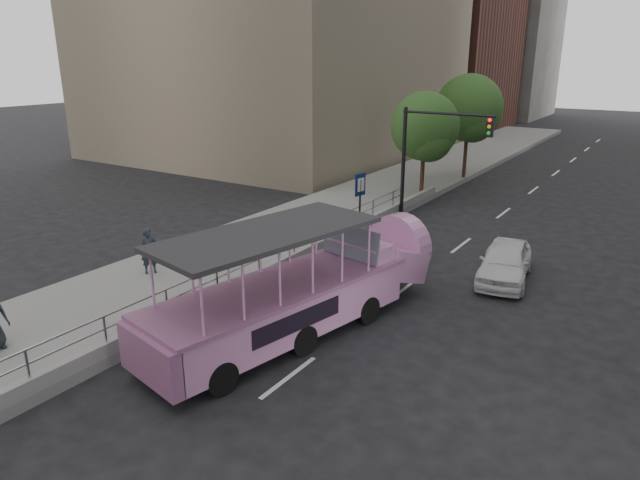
% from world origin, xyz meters
% --- Properties ---
extents(ground, '(160.00, 160.00, 0.00)m').
position_xyz_m(ground, '(0.00, 0.00, 0.00)').
color(ground, black).
extents(sidewalk, '(5.50, 80.00, 0.30)m').
position_xyz_m(sidewalk, '(-5.75, 10.00, 0.15)').
color(sidewalk, gray).
rests_on(sidewalk, ground).
extents(kerb_wall, '(0.24, 30.00, 0.36)m').
position_xyz_m(kerb_wall, '(-3.12, 2.00, 0.48)').
color(kerb_wall, '#A3A39E').
rests_on(kerb_wall, sidewalk).
extents(guardrail, '(0.07, 22.00, 0.71)m').
position_xyz_m(guardrail, '(-3.12, 2.00, 1.14)').
color(guardrail, '#B4B4B9').
rests_on(guardrail, kerb_wall).
extents(duck_boat, '(4.16, 9.84, 3.18)m').
position_xyz_m(duck_boat, '(-0.15, 0.39, 1.18)').
color(duck_boat, black).
rests_on(duck_boat, ground).
extents(car, '(2.21, 4.16, 1.35)m').
position_xyz_m(car, '(3.53, 7.15, 0.67)').
color(car, white).
rests_on(car, ground).
extents(pedestrian_near, '(0.64, 0.69, 1.59)m').
position_xyz_m(pedestrian_near, '(-6.61, 0.44, 1.09)').
color(pedestrian_near, '#222932').
rests_on(pedestrian_near, sidewalk).
extents(parking_sign, '(0.14, 0.63, 2.81)m').
position_xyz_m(parking_sign, '(-2.92, 8.45, 1.76)').
color(parking_sign, black).
rests_on(parking_sign, ground).
extents(traffic_signal, '(4.20, 0.32, 5.20)m').
position_xyz_m(traffic_signal, '(-1.70, 12.50, 3.50)').
color(traffic_signal, black).
rests_on(traffic_signal, ground).
extents(street_tree_near, '(3.52, 3.52, 5.72)m').
position_xyz_m(street_tree_near, '(-3.30, 15.93, 3.82)').
color(street_tree_near, '#342117').
rests_on(street_tree_near, ground).
extents(street_tree_far, '(3.97, 3.97, 6.45)m').
position_xyz_m(street_tree_far, '(-3.10, 21.93, 4.31)').
color(street_tree_far, '#342117').
rests_on(street_tree_far, ground).
extents(midrise_stone_b, '(16.00, 14.00, 20.00)m').
position_xyz_m(midrise_stone_b, '(-16.00, 64.00, 10.00)').
color(midrise_stone_b, gray).
rests_on(midrise_stone_b, ground).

